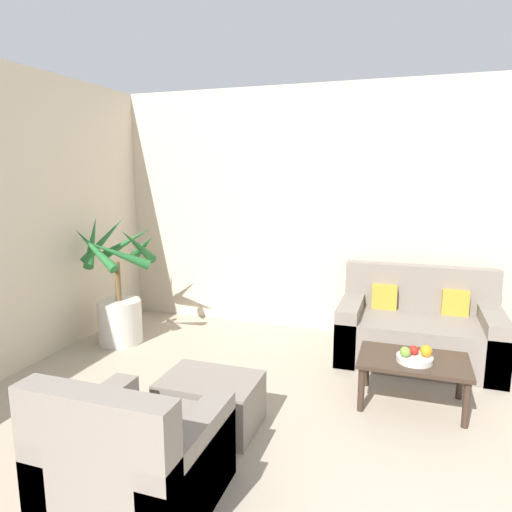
# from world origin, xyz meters

# --- Properties ---
(wall_back) EXTENTS (8.10, 0.06, 2.70)m
(wall_back) POSITION_xyz_m (0.00, 5.82, 1.35)
(wall_back) COLOR beige
(wall_back) RESTS_ON ground_plane
(potted_palm) EXTENTS (0.83, 0.91, 1.34)m
(potted_palm) POSITION_xyz_m (-2.80, 4.73, 0.49)
(potted_palm) COLOR beige
(potted_palm) RESTS_ON ground_plane
(sofa_loveseat) EXTENTS (1.45, 0.86, 0.86)m
(sofa_loveseat) POSITION_xyz_m (0.16, 5.26, 0.28)
(sofa_loveseat) COLOR gray
(sofa_loveseat) RESTS_ON ground_plane
(coffee_table) EXTENTS (0.81, 0.53, 0.37)m
(coffee_table) POSITION_xyz_m (0.11, 4.32, 0.32)
(coffee_table) COLOR #38281E
(coffee_table) RESTS_ON ground_plane
(fruit_bowl) EXTENTS (0.26, 0.26, 0.05)m
(fruit_bowl) POSITION_xyz_m (0.12, 4.26, 0.40)
(fruit_bowl) COLOR beige
(fruit_bowl) RESTS_ON coffee_table
(apple_red) EXTENTS (0.07, 0.07, 0.07)m
(apple_red) POSITION_xyz_m (0.11, 4.28, 0.46)
(apple_red) COLOR red
(apple_red) RESTS_ON fruit_bowl
(apple_green) EXTENTS (0.08, 0.08, 0.08)m
(apple_green) POSITION_xyz_m (0.05, 4.22, 0.46)
(apple_green) COLOR olive
(apple_green) RESTS_ON fruit_bowl
(orange_fruit) EXTENTS (0.09, 0.09, 0.09)m
(orange_fruit) POSITION_xyz_m (0.20, 4.28, 0.46)
(orange_fruit) COLOR orange
(orange_fruit) RESTS_ON fruit_bowl
(armchair) EXTENTS (0.81, 0.81, 0.80)m
(armchair) POSITION_xyz_m (-1.28, 2.69, 0.27)
(armchair) COLOR gray
(armchair) RESTS_ON ground_plane
(ottoman) EXTENTS (0.67, 0.49, 0.36)m
(ottoman) POSITION_xyz_m (-1.23, 3.54, 0.18)
(ottoman) COLOR gray
(ottoman) RESTS_ON ground_plane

